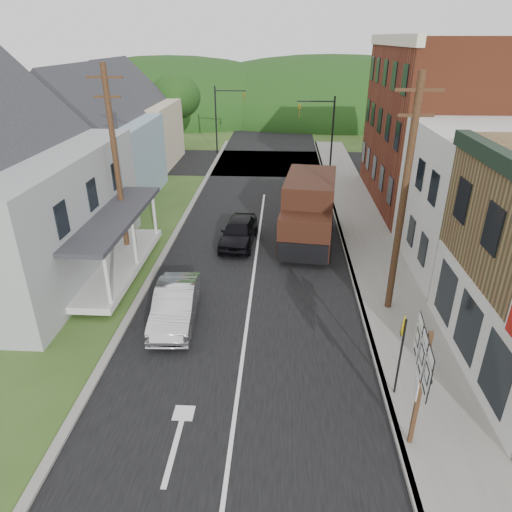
% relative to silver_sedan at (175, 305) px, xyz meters
% --- Properties ---
extents(ground, '(120.00, 120.00, 0.00)m').
position_rel_silver_sedan_xyz_m(ground, '(2.74, -2.18, -0.71)').
color(ground, '#2D4719').
rests_on(ground, ground).
extents(road, '(9.00, 90.00, 0.02)m').
position_rel_silver_sedan_xyz_m(road, '(2.74, 7.82, -0.71)').
color(road, black).
rests_on(road, ground).
extents(cross_road, '(60.00, 9.00, 0.02)m').
position_rel_silver_sedan_xyz_m(cross_road, '(2.74, 24.82, -0.71)').
color(cross_road, black).
rests_on(cross_road, ground).
extents(sidewalk_right, '(2.80, 55.00, 0.15)m').
position_rel_silver_sedan_xyz_m(sidewalk_right, '(8.64, 5.82, -0.64)').
color(sidewalk_right, slate).
rests_on(sidewalk_right, ground).
extents(curb_right, '(0.20, 55.00, 0.15)m').
position_rel_silver_sedan_xyz_m(curb_right, '(7.29, 5.82, -0.64)').
color(curb_right, slate).
rests_on(curb_right, ground).
extents(curb_left, '(0.30, 55.00, 0.12)m').
position_rel_silver_sedan_xyz_m(curb_left, '(-1.91, 5.82, -0.65)').
color(curb_left, slate).
rests_on(curb_left, ground).
extents(storefront_white, '(8.00, 7.00, 6.50)m').
position_rel_silver_sedan_xyz_m(storefront_white, '(14.04, 5.32, 2.54)').
color(storefront_white, silver).
rests_on(storefront_white, ground).
extents(storefront_red, '(8.00, 12.00, 10.00)m').
position_rel_silver_sedan_xyz_m(storefront_red, '(14.04, 14.82, 4.29)').
color(storefront_red, maroon).
rests_on(storefront_red, ground).
extents(house_blue, '(7.14, 8.16, 7.28)m').
position_rel_silver_sedan_xyz_m(house_blue, '(-8.26, 14.82, 2.98)').
color(house_blue, '#829DB2').
rests_on(house_blue, ground).
extents(house_cream, '(7.14, 8.16, 7.28)m').
position_rel_silver_sedan_xyz_m(house_cream, '(-8.76, 23.82, 2.98)').
color(house_cream, '#C0B094').
rests_on(house_cream, ground).
extents(utility_pole_right, '(1.60, 0.26, 9.00)m').
position_rel_silver_sedan_xyz_m(utility_pole_right, '(8.34, 1.32, 3.95)').
color(utility_pole_right, '#472D19').
rests_on(utility_pole_right, ground).
extents(utility_pole_left, '(1.60, 0.26, 9.00)m').
position_rel_silver_sedan_xyz_m(utility_pole_left, '(-3.76, 5.82, 3.95)').
color(utility_pole_left, '#472D19').
rests_on(utility_pole_left, ground).
extents(traffic_signal_right, '(2.87, 0.20, 6.00)m').
position_rel_silver_sedan_xyz_m(traffic_signal_right, '(7.04, 21.32, 3.05)').
color(traffic_signal_right, black).
rests_on(traffic_signal_right, ground).
extents(traffic_signal_left, '(2.87, 0.20, 6.00)m').
position_rel_silver_sedan_xyz_m(traffic_signal_left, '(-1.56, 28.32, 3.05)').
color(traffic_signal_left, black).
rests_on(traffic_signal_left, ground).
extents(tree_left_d, '(4.80, 4.80, 6.94)m').
position_rel_silver_sedan_xyz_m(tree_left_d, '(-6.26, 29.82, 4.17)').
color(tree_left_d, '#382616').
rests_on(tree_left_d, ground).
extents(forested_ridge, '(90.00, 30.00, 16.00)m').
position_rel_silver_sedan_xyz_m(forested_ridge, '(2.74, 52.82, -0.71)').
color(forested_ridge, '#11330F').
rests_on(forested_ridge, ground).
extents(silver_sedan, '(1.79, 4.40, 1.42)m').
position_rel_silver_sedan_xyz_m(silver_sedan, '(0.00, 0.00, 0.00)').
color(silver_sedan, silver).
rests_on(silver_sedan, ground).
extents(dark_sedan, '(2.00, 4.31, 1.43)m').
position_rel_silver_sedan_xyz_m(dark_sedan, '(1.75, 7.36, 0.00)').
color(dark_sedan, black).
rests_on(dark_sedan, ground).
extents(delivery_van, '(3.20, 6.45, 3.47)m').
position_rel_silver_sedan_xyz_m(delivery_van, '(5.37, 7.84, 1.04)').
color(delivery_van, black).
rests_on(delivery_van, ground).
extents(route_sign_cluster, '(0.30, 2.03, 3.55)m').
position_rel_silver_sedan_xyz_m(route_sign_cluster, '(7.49, -5.56, 1.74)').
color(route_sign_cluster, '#472D19').
rests_on(route_sign_cluster, sidewalk_right).
extents(warning_sign, '(0.34, 0.71, 2.81)m').
position_rel_silver_sedan_xyz_m(warning_sign, '(7.52, -3.67, 1.24)').
color(warning_sign, black).
rests_on(warning_sign, sidewalk_right).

